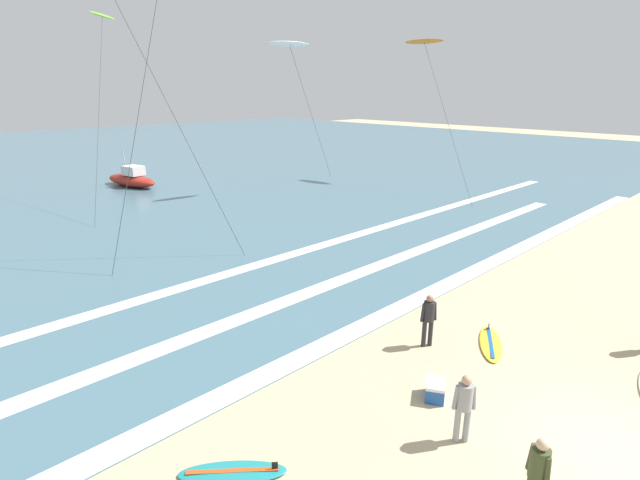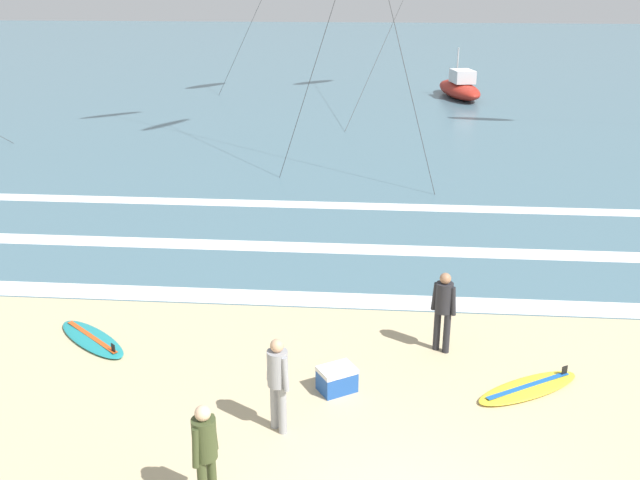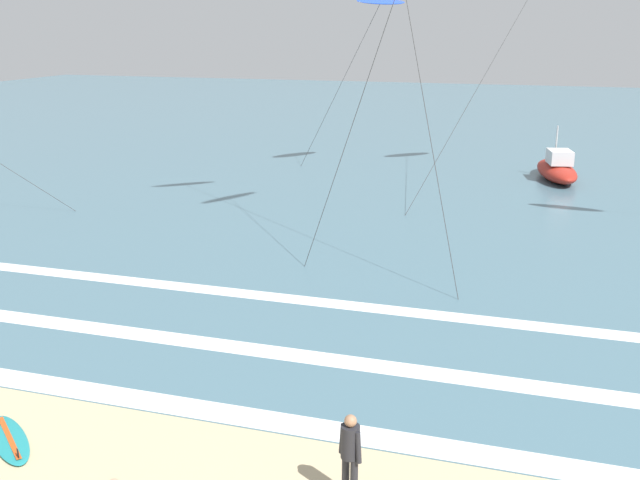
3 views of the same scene
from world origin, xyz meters
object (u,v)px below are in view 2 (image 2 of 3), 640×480
at_px(offshore_boat, 460,88).
at_px(cooler_box, 337,379).
at_px(surfboard_left_pile, 92,339).
at_px(surfer_left_far, 444,305).
at_px(surfboard_foreground_flat, 528,388).
at_px(surfer_foreground_main, 278,377).
at_px(surfer_left_near, 205,448).

bearing_deg(offshore_boat, cooler_box, -99.50).
relative_size(surfboard_left_pile, offshore_boat, 0.37).
xyz_separation_m(surfer_left_far, cooler_box, (-1.88, -1.52, -0.74)).
xyz_separation_m(surfer_left_far, offshore_boat, (3.23, 29.04, -0.40)).
bearing_deg(cooler_box, surfboard_left_pile, 164.62).
relative_size(surfboard_foreground_flat, offshore_boat, 0.39).
relative_size(surfer_left_far, cooler_box, 2.11).
xyz_separation_m(surfer_foreground_main, surfer_left_near, (-0.70, -1.79, 0.00)).
distance_m(surfer_foreground_main, surfer_left_near, 1.93).
relative_size(surfer_left_near, surfboard_left_pile, 0.80).
bearing_deg(surfboard_foreground_flat, offshore_boat, 86.54).
distance_m(surfer_foreground_main, surfboard_foreground_flat, 4.47).
height_order(surfer_foreground_main, surfboard_foreground_flat, surfer_foreground_main).
bearing_deg(surfer_foreground_main, surfer_left_far, 44.96).
distance_m(surfer_left_far, surfboard_foreground_flat, 2.09).
xyz_separation_m(surfer_left_near, surfboard_left_pile, (-3.32, 4.32, -0.91)).
bearing_deg(offshore_boat, surfer_left_far, -96.35).
height_order(surfer_left_far, surfboard_foreground_flat, surfer_left_far).
distance_m(surfer_left_far, surfer_left_near, 5.66).
bearing_deg(surfer_left_far, surfer_foreground_main, -135.04).
height_order(surfer_left_near, cooler_box, surfer_left_near).
xyz_separation_m(surfboard_foreground_flat, surfboard_left_pile, (-8.14, 1.06, 0.00)).
distance_m(surfer_foreground_main, offshore_boat, 32.31).
bearing_deg(surfer_foreground_main, offshore_boat, 79.38).
xyz_separation_m(surfer_left_near, offshore_boat, (6.65, 33.55, -0.40)).
bearing_deg(surfer_foreground_main, surfboard_left_pile, 147.80).
height_order(surfer_left_near, surfboard_foreground_flat, surfer_left_near).
xyz_separation_m(surfer_left_near, surfboard_foreground_flat, (4.82, 3.26, -0.91)).
xyz_separation_m(offshore_boat, cooler_box, (-5.11, -30.56, -0.33)).
xyz_separation_m(surfboard_foreground_flat, cooler_box, (-3.28, -0.27, 0.18)).
distance_m(surfer_left_near, cooler_box, 3.44).
relative_size(surfer_left_near, offshore_boat, 0.29).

